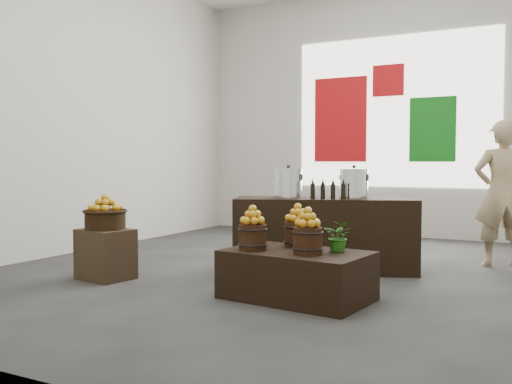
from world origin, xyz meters
The scene contains 23 objects.
ground centered at (0.00, 0.00, 0.00)m, with size 7.00×7.00×0.00m, color #3B3B39.
back_wall centered at (0.00, 3.50, 2.00)m, with size 6.00×0.04×4.00m, color beige.
back_opening centered at (0.30, 3.48, 2.00)m, with size 3.20×0.02×2.40m, color white.
deco_red_left centered at (-0.60, 3.47, 1.90)m, with size 0.90×0.04×1.40m, color #B30D11.
deco_green_right centered at (0.90, 3.47, 1.70)m, with size 0.70×0.04×1.00m, color #0F6614.
deco_red_upper centered at (0.20, 3.47, 2.50)m, with size 0.50×0.04×0.50m, color #B30D11.
crate centered at (-1.43, -1.26, 0.26)m, with size 0.51×0.42×0.51m, color #463A21.
wicker_basket centered at (-1.43, -1.26, 0.60)m, with size 0.41×0.41×0.19m, color black.
apples_in_basket centered at (-1.43, -1.26, 0.78)m, with size 0.32×0.32×0.17m, color #8B0404, non-canonical shape.
display_table centered at (0.64, -1.14, 0.21)m, with size 1.22×0.75×0.42m, color black.
apple_bucket_front_left centered at (0.28, -1.27, 0.54)m, with size 0.24×0.24×0.23m, color #311B0D.
apples_in_bucket_front_left centered at (0.28, -1.27, 0.73)m, with size 0.18×0.18×0.16m, color #8B0404, non-canonical shape.
apple_bucket_front_right centered at (0.79, -1.25, 0.54)m, with size 0.24×0.24×0.23m, color #311B0D.
apples_in_bucket_front_right centered at (0.79, -1.25, 0.73)m, with size 0.18×0.18×0.16m, color #8B0404, non-canonical shape.
apple_bucket_rear centered at (0.55, -0.90, 0.54)m, with size 0.24×0.24×0.23m, color #311B0D.
apples_in_bucket_rear centered at (0.55, -0.90, 0.73)m, with size 0.18×0.18×0.16m, color #8B0404, non-canonical shape.
herb_garnish_right centered at (0.98, -1.03, 0.56)m, with size 0.24×0.21×0.27m, color #1F5712.
herb_garnish_left centered at (0.17, -0.98, 0.54)m, with size 0.13×0.10×0.24m, color #1F5712.
counter centered at (0.38, 0.20, 0.40)m, with size 1.96×0.62×0.80m, color black.
stock_pot_left centered at (0.01, 0.05, 0.95)m, with size 0.30×0.30×0.30m, color silver.
stock_pot_center centered at (0.67, 0.32, 0.95)m, with size 0.30×0.30×0.30m, color silver.
oil_cruets centered at (0.46, 0.02, 0.91)m, with size 0.28×0.05×0.22m, color black, non-canonical shape.
shopper centered at (2.07, 1.39, 0.84)m, with size 0.61×0.40×1.68m, color #9D8560.
Camera 1 is at (2.62, -5.64, 1.19)m, focal length 40.00 mm.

